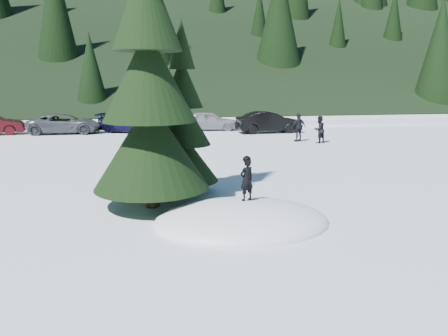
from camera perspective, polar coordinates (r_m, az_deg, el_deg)
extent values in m
plane|color=white|center=(11.12, 2.33, -7.11)|extent=(200.00, 200.00, 0.00)
ellipsoid|color=white|center=(11.12, 2.33, -7.11)|extent=(4.48, 3.52, 0.96)
cylinder|color=#311F10|center=(12.43, -9.39, -1.90)|extent=(0.38, 0.38, 1.40)
cone|color=black|center=(12.23, -9.56, 3.08)|extent=(3.20, 3.20, 2.46)
cone|color=black|center=(12.10, -9.85, 11.83)|extent=(2.54, 2.54, 2.46)
cone|color=black|center=(12.26, -10.17, 20.54)|extent=(1.88, 1.88, 2.46)
cylinder|color=#311F10|center=(13.88, -5.30, -1.24)|extent=(0.26, 0.26, 1.00)
cone|color=black|center=(13.75, -5.35, 1.44)|extent=(2.20, 2.20, 1.52)
cone|color=black|center=(13.60, -5.44, 6.22)|extent=(1.75, 1.75, 1.52)
cone|color=black|center=(13.54, -5.53, 11.07)|extent=(1.29, 1.29, 1.52)
cone|color=black|center=(13.59, -5.63, 15.92)|extent=(0.84, 0.84, 1.52)
imported|color=black|center=(11.20, 2.98, -1.53)|extent=(0.47, 0.40, 1.09)
imported|color=black|center=(25.41, 12.32, 4.93)|extent=(0.92, 0.83, 1.53)
imported|color=black|center=(25.81, 9.72, 5.25)|extent=(1.03, 0.64, 1.64)
imported|color=#515259|center=(31.17, -20.07, 5.46)|extent=(4.79, 2.27, 1.32)
imported|color=black|center=(30.63, -12.07, 5.80)|extent=(4.89, 3.33, 1.32)
imported|color=#9A9CA2|center=(31.18, -1.91, 6.19)|extent=(4.16, 2.07, 1.36)
imported|color=black|center=(29.89, 5.85, 5.98)|extent=(4.46, 1.82, 1.44)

